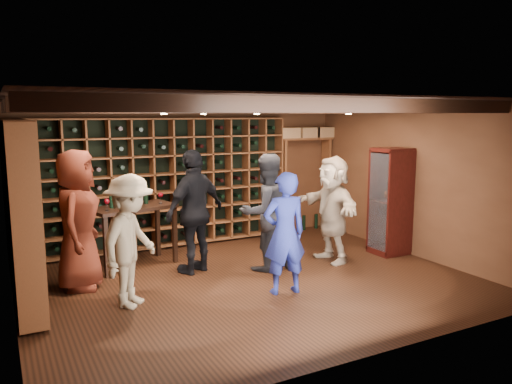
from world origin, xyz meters
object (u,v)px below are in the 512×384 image
guest_red_floral (78,220)px  guest_beige (332,209)px  display_cabinet (390,203)px  man_grey_suit (266,212)px  man_blue_shirt (285,233)px  guest_khaki (130,241)px  guest_woman_black (195,212)px  tasting_table (133,214)px

guest_red_floral → guest_beige: 3.80m
display_cabinet → man_grey_suit: 2.26m
man_blue_shirt → guest_beige: size_ratio=0.95×
man_blue_shirt → guest_khaki: guest_khaki is taller
guest_khaki → guest_beige: (3.30, 0.42, 0.03)m
man_grey_suit → guest_khaki: (-2.16, -0.52, -0.07)m
guest_woman_black → guest_beige: (2.13, -0.46, -0.07)m
guest_khaki → man_blue_shirt: bearing=-62.3°
guest_beige → tasting_table: guest_beige is taller
display_cabinet → tasting_table: size_ratio=1.28×
guest_red_floral → guest_khaki: 1.07m
guest_woman_black → guest_khaki: bearing=13.8°
guest_red_floral → guest_woman_black: (1.63, -0.07, -0.02)m
display_cabinet → guest_woman_black: 3.29m
display_cabinet → guest_beige: bearing=174.6°
man_grey_suit → tasting_table: size_ratio=1.28×
man_grey_suit → tasting_table: (-1.73, 1.09, -0.05)m
guest_khaki → guest_beige: bearing=-40.6°
guest_woman_black → guest_beige: 2.18m
display_cabinet → guest_woman_black: size_ratio=0.96×
guest_woman_black → man_blue_shirt: bearing=94.0°
man_blue_shirt → guest_beige: (1.42, 0.91, 0.04)m
man_grey_suit → guest_beige: size_ratio=1.04×
display_cabinet → guest_red_floral: guest_red_floral is taller
display_cabinet → man_blue_shirt: 2.66m
guest_beige → guest_red_floral: bearing=-94.7°
tasting_table → man_blue_shirt: bearing=-69.2°
man_grey_suit → guest_khaki: man_grey_suit is taller
man_grey_suit → man_blue_shirt: bearing=72.5°
guest_beige → man_grey_suit: bearing=-91.8°
tasting_table → guest_red_floral: bearing=-157.5°
man_grey_suit → guest_khaki: bearing=11.8°
display_cabinet → tasting_table: (-3.98, 1.29, -0.03)m
guest_red_floral → guest_khaki: (0.46, -0.96, -0.13)m
man_blue_shirt → guest_red_floral: bearing=-23.9°
man_blue_shirt → man_grey_suit: man_grey_suit is taller
guest_woman_black → guest_khaki: 1.47m
man_grey_suit → guest_woman_black: (-0.99, 0.36, 0.04)m
display_cabinet → tasting_table: 4.19m
guest_khaki → display_cabinet: bearing=-43.8°
man_blue_shirt → guest_woman_black: bearing=-55.0°
guest_red_floral → tasting_table: 1.11m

